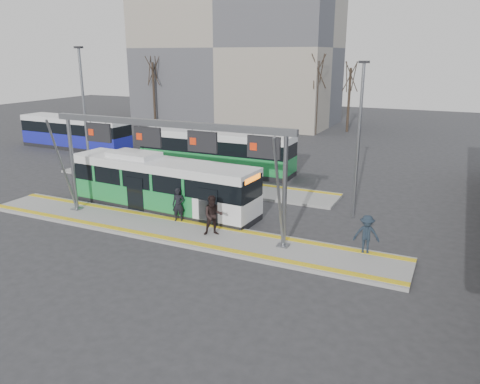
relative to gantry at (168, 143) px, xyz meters
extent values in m
plane|color=#2D2D30|center=(0.35, -0.25, -4.30)|extent=(120.00, 120.00, 0.00)
cube|color=gray|center=(0.35, -0.25, -4.22)|extent=(22.00, 3.00, 0.15)
cube|color=gray|center=(-3.65, 7.75, -4.22)|extent=(20.00, 3.00, 0.15)
cube|color=yellow|center=(0.35, 0.90, -4.14)|extent=(22.00, 0.35, 0.02)
cube|color=yellow|center=(0.35, -1.40, -4.14)|extent=(22.00, 0.35, 0.02)
cube|color=yellow|center=(-3.65, 8.90, -4.14)|extent=(20.00, 0.35, 0.02)
cylinder|color=slate|center=(-6.15, 0.05, -1.62)|extent=(0.20, 0.20, 5.05)
cube|color=slate|center=(-6.15, 0.05, -4.12)|extent=(0.50, 0.50, 0.06)
cylinder|color=slate|center=(-6.15, -0.65, -1.62)|extent=(0.12, 1.46, 4.90)
cylinder|color=slate|center=(5.85, 0.05, -1.62)|extent=(0.20, 0.20, 5.05)
cube|color=slate|center=(5.85, 0.05, -4.12)|extent=(0.50, 0.50, 0.06)
cylinder|color=slate|center=(5.85, -0.65, -1.62)|extent=(0.12, 1.46, 4.90)
cube|color=slate|center=(-0.15, 0.05, 0.90)|extent=(13.00, 0.25, 0.30)
cube|color=black|center=(-4.15, 0.05, 0.20)|extent=(1.50, 0.12, 0.95)
cube|color=red|center=(-4.60, -0.02, 0.20)|extent=(0.32, 0.02, 0.32)
cube|color=black|center=(-1.15, 0.05, 0.20)|extent=(1.50, 0.12, 0.95)
cube|color=red|center=(-1.60, -0.02, 0.20)|extent=(0.32, 0.02, 0.32)
cube|color=black|center=(1.85, 0.05, 0.20)|extent=(1.50, 0.12, 0.95)
cube|color=red|center=(1.40, -0.02, 0.20)|extent=(0.32, 0.02, 0.32)
cube|color=black|center=(4.85, 0.05, 0.20)|extent=(1.50, 0.12, 0.95)
cube|color=red|center=(4.40, -0.02, 0.20)|extent=(0.32, 0.02, 0.32)
cube|color=gray|center=(-13.65, 35.75, 4.70)|extent=(24.00, 12.00, 18.00)
cube|color=black|center=(-2.10, 2.38, -4.14)|extent=(11.25, 2.98, 0.32)
cube|color=#1C843C|center=(-2.10, 2.38, -3.44)|extent=(11.25, 2.98, 1.07)
cube|color=black|center=(-2.10, 2.38, -2.44)|extent=(11.24, 2.91, 0.93)
cube|color=white|center=(-2.10, 2.38, -1.75)|extent=(11.25, 2.98, 0.46)
cube|color=orange|center=(3.44, 2.07, -1.84)|extent=(0.14, 1.66, 0.26)
cube|color=white|center=(-3.95, 2.48, -1.38)|extent=(2.87, 1.81, 0.28)
cylinder|color=black|center=(-6.05, 1.56, -3.84)|extent=(0.94, 0.33, 0.93)
cylinder|color=black|center=(-5.94, 3.62, -3.84)|extent=(0.94, 0.33, 0.93)
cylinder|color=black|center=(1.17, 1.16, -3.84)|extent=(0.94, 0.33, 0.93)
cylinder|color=black|center=(1.29, 3.22, -3.84)|extent=(0.94, 0.33, 0.93)
cube|color=black|center=(-3.69, 11.55, -4.13)|extent=(11.72, 2.57, 0.34)
cube|color=#1C843C|center=(-3.69, 11.55, -3.40)|extent=(11.72, 2.57, 1.12)
cube|color=black|center=(-3.69, 11.55, -2.35)|extent=(11.72, 2.49, 0.98)
cube|color=white|center=(-3.69, 11.55, -1.62)|extent=(11.72, 2.57, 0.49)
cylinder|color=black|center=(-7.78, 10.43, -3.81)|extent=(0.98, 0.30, 0.98)
cylinder|color=black|center=(-7.80, 12.62, -3.81)|extent=(0.98, 0.30, 0.98)
cylinder|color=black|center=(-0.18, 10.48, -3.81)|extent=(0.98, 0.30, 0.98)
cylinder|color=black|center=(-0.19, 12.67, -3.81)|extent=(0.98, 0.30, 0.98)
cube|color=black|center=(-19.30, 13.70, -4.13)|extent=(11.12, 2.71, 0.34)
cube|color=#1A1E9D|center=(-19.30, 13.70, -3.41)|extent=(11.12, 2.71, 1.11)
cube|color=black|center=(-19.30, 13.70, -2.38)|extent=(11.11, 2.64, 0.96)
cube|color=white|center=(-19.30, 13.70, -1.65)|extent=(11.12, 2.71, 0.48)
cylinder|color=black|center=(-23.20, 12.72, -3.82)|extent=(0.97, 0.31, 0.96)
cylinder|color=black|center=(-23.15, 14.87, -3.82)|extent=(0.97, 0.31, 0.96)
cylinder|color=black|center=(-16.01, 12.55, -3.82)|extent=(0.97, 0.31, 0.96)
cylinder|color=black|center=(-15.96, 14.70, -3.82)|extent=(0.97, 0.31, 0.96)
imported|color=black|center=(-0.09, 0.85, -3.30)|extent=(0.72, 0.58, 1.70)
imported|color=black|center=(2.41, -0.09, -3.20)|extent=(1.17, 1.11, 1.90)
imported|color=#1B2632|center=(9.27, 0.85, -3.31)|extent=(1.20, 0.86, 1.68)
cylinder|color=#382B21|center=(-1.71, 30.33, -0.48)|extent=(0.28, 0.28, 7.64)
cylinder|color=#382B21|center=(0.93, 33.76, -0.85)|extent=(0.28, 0.28, 6.90)
cylinder|color=#382B21|center=(-21.49, 29.14, -0.60)|extent=(0.28, 0.28, 7.40)
cylinder|color=slate|center=(-8.20, 3.43, 0.04)|extent=(0.16, 0.16, 8.68)
cube|color=black|center=(-8.20, 3.43, 4.38)|extent=(0.50, 0.25, 0.12)
cylinder|color=slate|center=(7.73, 5.64, -0.33)|extent=(0.16, 0.16, 7.94)
cube|color=black|center=(7.73, 5.64, 3.64)|extent=(0.50, 0.25, 0.12)
camera|label=1|loc=(12.32, -18.09, 4.00)|focal=35.00mm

